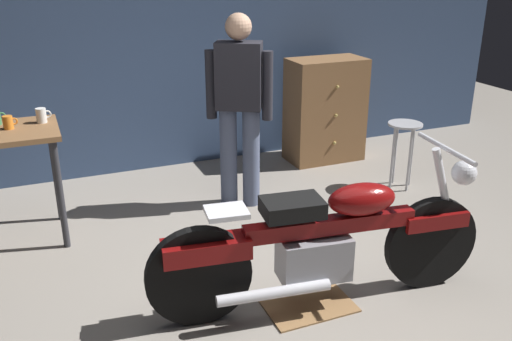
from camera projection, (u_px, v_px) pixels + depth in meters
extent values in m
plane|color=gray|center=(290.00, 301.00, 3.59)|extent=(12.00, 12.00, 0.00)
cube|color=#384C70|center=(169.00, 15.00, 5.44)|extent=(8.00, 0.12, 3.10)
cylinder|color=#2D2D33|center=(60.00, 195.00, 4.11)|extent=(0.05, 0.05, 0.86)
cylinder|color=#2D2D33|center=(55.00, 172.00, 4.56)|extent=(0.05, 0.05, 0.86)
cylinder|color=black|center=(431.00, 243.00, 3.66)|extent=(0.64, 0.15, 0.64)
cylinder|color=black|center=(199.00, 276.00, 3.28)|extent=(0.64, 0.15, 0.64)
cube|color=maroon|center=(434.00, 219.00, 3.59)|extent=(0.45, 0.20, 0.10)
cube|color=maroon|center=(206.00, 249.00, 3.22)|extent=(0.54, 0.25, 0.12)
cube|color=gray|center=(314.00, 257.00, 3.45)|extent=(0.47, 0.29, 0.28)
cube|color=maroon|center=(330.00, 225.00, 3.39)|extent=(1.10, 0.24, 0.10)
ellipsoid|color=maroon|center=(362.00, 199.00, 3.39)|extent=(0.46, 0.27, 0.20)
cube|color=black|center=(292.00, 207.00, 3.28)|extent=(0.39, 0.28, 0.10)
cube|color=silver|center=(226.00, 212.00, 3.17)|extent=(0.26, 0.23, 0.03)
cylinder|color=silver|center=(445.00, 196.00, 3.55)|extent=(0.27, 0.08, 0.68)
cylinder|color=silver|center=(446.00, 148.00, 3.42)|extent=(0.11, 0.60, 0.03)
sphere|color=silver|center=(464.00, 173.00, 3.53)|extent=(0.16, 0.16, 0.16)
cylinder|color=silver|center=(274.00, 293.00, 3.29)|extent=(0.70, 0.16, 0.07)
cylinder|color=slate|center=(251.00, 158.00, 4.85)|extent=(0.15, 0.15, 0.88)
cylinder|color=slate|center=(229.00, 157.00, 4.87)|extent=(0.15, 0.15, 0.88)
cube|color=#26262D|center=(239.00, 76.00, 4.60)|extent=(0.44, 0.38, 0.56)
cylinder|color=#26262D|center=(268.00, 86.00, 4.60)|extent=(0.09, 0.09, 0.58)
cylinder|color=#26262D|center=(211.00, 85.00, 4.65)|extent=(0.09, 0.09, 0.58)
sphere|color=tan|center=(238.00, 27.00, 4.45)|extent=(0.22, 0.22, 0.22)
cylinder|color=#B2B2B7|center=(405.00, 124.00, 5.14)|extent=(0.32, 0.32, 0.02)
cylinder|color=#B2B2B7|center=(412.00, 155.00, 5.30)|extent=(0.02, 0.02, 0.62)
cylinder|color=#B2B2B7|center=(395.00, 153.00, 5.35)|extent=(0.02, 0.02, 0.62)
cylinder|color=#B2B2B7|center=(393.00, 158.00, 5.22)|extent=(0.02, 0.02, 0.62)
cylinder|color=#B2B2B7|center=(409.00, 160.00, 5.16)|extent=(0.02, 0.02, 0.62)
cube|color=brown|center=(325.00, 110.00, 5.92)|extent=(0.80, 0.44, 1.10)
sphere|color=tan|center=(338.00, 87.00, 5.61)|extent=(0.04, 0.04, 0.04)
sphere|color=tan|center=(336.00, 115.00, 5.72)|extent=(0.04, 0.04, 0.04)
sphere|color=tan|center=(334.00, 143.00, 5.83)|extent=(0.04, 0.04, 0.04)
cube|color=olive|center=(307.00, 304.00, 3.55)|extent=(0.56, 0.40, 0.01)
torus|color=#3D7F4C|center=(2.00, 116.00, 4.18)|extent=(0.06, 0.01, 0.06)
cylinder|color=white|center=(41.00, 115.00, 4.21)|extent=(0.08, 0.08, 0.11)
torus|color=white|center=(47.00, 114.00, 4.23)|extent=(0.06, 0.01, 0.06)
cylinder|color=orange|center=(8.00, 123.00, 4.06)|extent=(0.07, 0.07, 0.10)
torus|color=orange|center=(14.00, 121.00, 4.07)|extent=(0.06, 0.01, 0.06)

